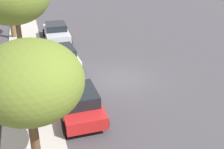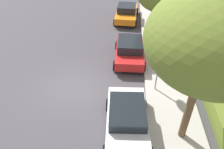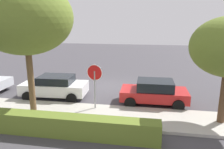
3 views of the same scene
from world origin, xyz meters
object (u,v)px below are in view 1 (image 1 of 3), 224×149
(parked_car_white, at_px, (62,57))
(street_tree_near_corner, at_px, (31,82))
(parked_car_red, at_px, (79,102))
(parked_car_silver, at_px, (56,32))
(stop_sign, at_px, (40,62))

(parked_car_white, relative_size, street_tree_near_corner, 0.82)
(parked_car_white, distance_m, street_tree_near_corner, 9.95)
(parked_car_red, height_order, parked_car_silver, parked_car_red)
(stop_sign, bearing_deg, parked_car_silver, -11.98)
(parked_car_silver, bearing_deg, parked_car_red, 178.12)
(parked_car_silver, bearing_deg, stop_sign, 168.02)
(parked_car_red, xyz_separation_m, parked_car_silver, (12.19, -0.40, -0.02))
(street_tree_near_corner, bearing_deg, parked_car_silver, -8.99)
(parked_car_white, xyz_separation_m, parked_car_silver, (6.01, -0.37, -0.03))
(stop_sign, bearing_deg, parked_car_white, -27.18)
(parked_car_white, xyz_separation_m, street_tree_near_corner, (-9.30, 2.05, 2.90))
(parked_car_red, height_order, street_tree_near_corner, street_tree_near_corner)
(stop_sign, height_order, parked_car_silver, stop_sign)
(street_tree_near_corner, bearing_deg, stop_sign, -4.63)
(parked_car_red, distance_m, street_tree_near_corner, 4.72)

